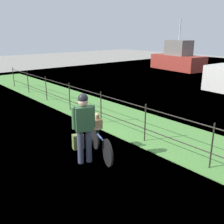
% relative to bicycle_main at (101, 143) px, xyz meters
% --- Properties ---
extents(ground_plane, '(60.00, 60.00, 0.00)m').
position_rel_bicycle_main_xyz_m(ground_plane, '(-0.91, -0.71, -0.34)').
color(ground_plane, gray).
extents(grass_strip, '(27.00, 2.40, 0.03)m').
position_rel_bicycle_main_xyz_m(grass_strip, '(-0.91, 2.32, -0.33)').
color(grass_strip, '#569342').
rests_on(grass_strip, ground).
extents(iron_fence, '(18.04, 0.04, 1.10)m').
position_rel_bicycle_main_xyz_m(iron_fence, '(-0.91, 1.50, 0.30)').
color(iron_fence, '#28231E').
rests_on(iron_fence, ground).
extents(bicycle_main, '(1.55, 0.59, 0.64)m').
position_rel_bicycle_main_xyz_m(bicycle_main, '(0.00, 0.00, 0.00)').
color(bicycle_main, black).
rests_on(bicycle_main, ground).
extents(wooden_crate, '(0.39, 0.34, 0.24)m').
position_rel_bicycle_main_xyz_m(wooden_crate, '(-0.34, 0.12, 0.42)').
color(wooden_crate, '#A87F51').
rests_on(wooden_crate, bicycle_main).
extents(terrier_dog, '(0.32, 0.23, 0.18)m').
position_rel_bicycle_main_xyz_m(terrier_dog, '(-0.31, 0.11, 0.62)').
color(terrier_dog, tan).
rests_on(terrier_dog, wooden_crate).
extents(cyclist_person, '(0.38, 0.51, 1.68)m').
position_rel_bicycle_main_xyz_m(cyclist_person, '(0.01, -0.48, 0.66)').
color(cyclist_person, '#383D51').
rests_on(cyclist_person, ground).
extents(backpack_on_paving, '(0.25, 0.32, 0.40)m').
position_rel_bicycle_main_xyz_m(backpack_on_paving, '(-0.73, -0.19, -0.14)').
color(backpack_on_paving, olive).
rests_on(backpack_on_paving, ground).
extents(moored_boat_mid, '(4.67, 2.46, 3.95)m').
position_rel_bicycle_main_xyz_m(moored_boat_mid, '(-8.34, 14.48, 0.52)').
color(moored_boat_mid, '#9E3328').
rests_on(moored_boat_mid, ground).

